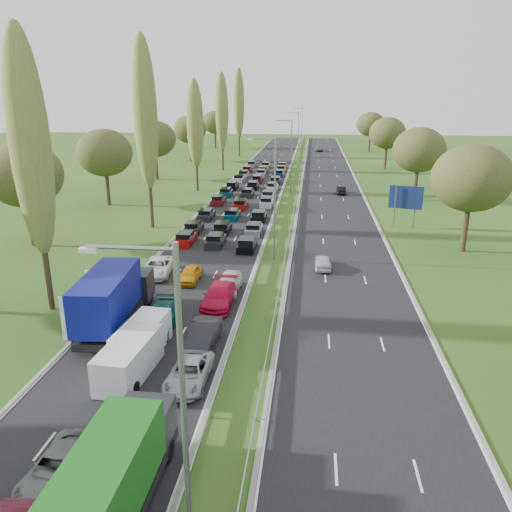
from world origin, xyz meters
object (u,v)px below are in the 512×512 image
(blue_lorry, at_px, (113,298))
(info_sign, at_px, (94,279))
(white_van_rear, at_px, (131,357))
(direction_sign, at_px, (406,199))
(near_car_2, at_px, (158,267))
(white_van_front, at_px, (143,337))

(blue_lorry, distance_m, info_sign, 6.66)
(white_van_rear, distance_m, info_sign, 13.54)
(info_sign, bearing_deg, direction_sign, 41.10)
(near_car_2, relative_size, info_sign, 2.49)
(info_sign, xyz_separation_m, direction_sign, (28.80, 25.13, 2.20))
(white_van_front, bearing_deg, blue_lorry, 137.82)
(white_van_rear, bearing_deg, direction_sign, 63.87)
(blue_lorry, relative_size, white_van_rear, 1.82)
(blue_lorry, relative_size, direction_sign, 1.92)
(white_van_rear, height_order, direction_sign, direction_sign)
(near_car_2, height_order, direction_sign, direction_sign)
(white_van_rear, bearing_deg, white_van_front, 97.15)
(white_van_front, relative_size, white_van_rear, 0.96)
(white_van_front, xyz_separation_m, white_van_rear, (0.13, -2.62, 0.05))
(white_van_front, height_order, info_sign, white_van_front)
(near_car_2, bearing_deg, blue_lorry, -93.45)
(white_van_rear, xyz_separation_m, info_sign, (-7.26, 11.43, 0.24))
(blue_lorry, bearing_deg, white_van_front, -51.21)
(white_van_front, bearing_deg, near_car_2, 108.06)
(blue_lorry, bearing_deg, white_van_rear, -65.41)
(white_van_front, relative_size, direction_sign, 1.01)
(info_sign, distance_m, direction_sign, 38.28)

